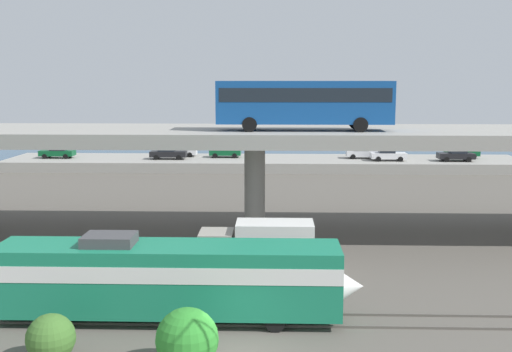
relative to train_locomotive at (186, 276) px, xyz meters
name	(u,v)px	position (x,y,z in m)	size (l,w,h in m)	color
rail_strip_near	(243,325)	(2.76, -0.77, -2.13)	(110.00, 0.12, 0.12)	#59544C
rail_strip_far	(244,313)	(2.76, 0.77, -2.13)	(110.00, 0.12, 0.12)	#59544C
train_locomotive	(186,276)	(0.00, 0.00, 0.00)	(17.40, 3.04, 4.18)	#197A56
highway_overpass	(255,140)	(2.76, 16.00, 4.94)	(96.00, 10.14, 7.92)	gray
transit_bus_on_overpass	(304,101)	(6.20, 14.51, 7.79)	(12.00, 2.68, 3.40)	#14478C
service_truck_west	(260,245)	(3.35, 7.64, -0.55)	(6.80, 2.46, 3.04)	#9E998C
pier_parking_lot	(264,163)	(2.76, 51.00, -1.55)	(66.25, 10.17, 1.28)	gray
parked_car_0	(225,151)	(-2.36, 51.96, -0.14)	(4.08, 1.99, 1.50)	#0C4C26
parked_car_1	(362,152)	(15.45, 51.42, -0.14)	(4.07, 1.90, 1.50)	silver
parked_car_2	(456,155)	(26.89, 49.06, -0.14)	(4.42, 2.00, 1.50)	black
parked_car_3	(462,152)	(28.59, 52.26, -0.14)	(4.24, 1.95, 1.50)	#0C4C26
parked_car_4	(388,155)	(18.41, 49.16, -0.14)	(4.41, 1.93, 1.50)	silver
parked_car_5	(168,153)	(-9.50, 49.86, -0.14)	(4.64, 1.85, 1.50)	black
parked_car_6	(180,151)	(-8.36, 52.73, -0.14)	(4.24, 1.94, 1.50)	silver
parked_car_7	(58,152)	(-24.07, 50.52, -0.14)	(4.40, 1.93, 1.50)	#0C4C26
harbor_water	(266,148)	(2.76, 74.00, -2.19)	(140.00, 36.00, 0.01)	#2D5170
shrub_left	(51,338)	(-4.88, -4.57, -1.19)	(2.00, 2.00, 2.00)	#3D6B2A
shrub_right	(187,339)	(0.78, -5.08, -0.93)	(2.52, 2.52, 2.52)	#2E8A2D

